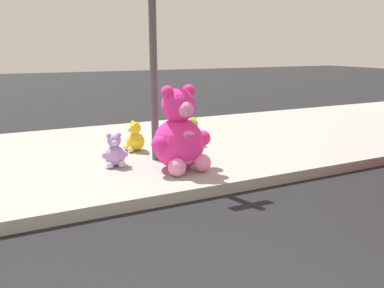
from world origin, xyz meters
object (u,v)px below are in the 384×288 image
object	(u,v)px
sign_pole	(153,45)
plush_pink_large	(180,136)
plush_lavender	(115,153)
plush_lime	(192,134)
plush_yellow	(135,139)

from	to	relation	value
sign_pole	plush_pink_large	xyz separation A→B (m)	(0.15, -0.58, -1.23)
plush_lavender	plush_lime	world-z (taller)	plush_lavender
plush_pink_large	plush_lime	size ratio (longest dim) A/B	2.46
plush_yellow	plush_lime	xyz separation A→B (m)	(1.04, -0.03, -0.01)
plush_pink_large	plush_lavender	distance (m)	0.99
sign_pole	plush_lavender	bearing A→B (deg)	-174.79
plush_lavender	plush_pink_large	bearing A→B (deg)	-33.43
sign_pole	plush_lime	size ratio (longest dim) A/B	6.68
plush_pink_large	plush_lavender	world-z (taller)	plush_pink_large
sign_pole	plush_lavender	size ratio (longest dim) A/B	6.54
sign_pole	plush_lavender	xyz separation A→B (m)	(-0.65, -0.06, -1.50)
plush_lavender	plush_yellow	xyz separation A→B (m)	(0.51, 0.70, 0.00)
plush_lime	plush_yellow	bearing A→B (deg)	178.47
plush_yellow	plush_lime	bearing A→B (deg)	-1.53
sign_pole	plush_pink_large	bearing A→B (deg)	-75.51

